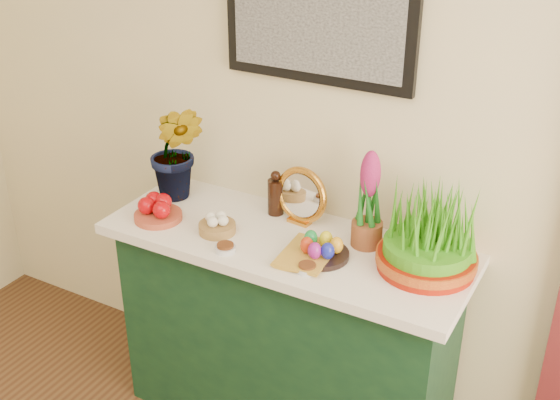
# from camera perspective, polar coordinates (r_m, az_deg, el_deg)

# --- Properties ---
(sideboard) EXTENTS (1.30, 0.45, 0.85)m
(sideboard) POSITION_cam_1_polar(r_m,az_deg,el_deg) (2.89, 0.49, -11.05)
(sideboard) COLOR #153C1E
(sideboard) RESTS_ON ground
(tablecloth) EXTENTS (1.40, 0.55, 0.04)m
(tablecloth) POSITION_cam_1_polar(r_m,az_deg,el_deg) (2.64, 0.53, -3.44)
(tablecloth) COLOR white
(tablecloth) RESTS_ON sideboard
(hyacinth_green) EXTENTS (0.33, 0.30, 0.55)m
(hyacinth_green) POSITION_cam_1_polar(r_m,az_deg,el_deg) (2.85, -8.47, 5.16)
(hyacinth_green) COLOR #1D6C1E
(hyacinth_green) RESTS_ON tablecloth
(apple_bowl) EXTENTS (0.23, 0.23, 0.10)m
(apple_bowl) POSITION_cam_1_polar(r_m,az_deg,el_deg) (2.78, -9.91, -0.83)
(apple_bowl) COLOR #AE472D
(apple_bowl) RESTS_ON tablecloth
(garlic_basket) EXTENTS (0.16, 0.16, 0.08)m
(garlic_basket) POSITION_cam_1_polar(r_m,az_deg,el_deg) (2.66, -5.14, -2.02)
(garlic_basket) COLOR #AC7C45
(garlic_basket) RESTS_ON tablecloth
(vinegar_cruet) EXTENTS (0.06, 0.06, 0.19)m
(vinegar_cruet) POSITION_cam_1_polar(r_m,az_deg,el_deg) (2.76, -0.36, 0.41)
(vinegar_cruet) COLOR black
(vinegar_cruet) RESTS_ON tablecloth
(mirror) EXTENTS (0.23, 0.08, 0.23)m
(mirror) POSITION_cam_1_polar(r_m,az_deg,el_deg) (2.69, 1.75, 0.32)
(mirror) COLOR orange
(mirror) RESTS_ON tablecloth
(book) EXTENTS (0.18, 0.25, 0.03)m
(book) POSITION_cam_1_polar(r_m,az_deg,el_deg) (2.53, 0.37, -3.94)
(book) COLOR gold
(book) RESTS_ON tablecloth
(spice_dish_left) EXTENTS (0.08, 0.08, 0.03)m
(spice_dish_left) POSITION_cam_1_polar(r_m,az_deg,el_deg) (2.55, -4.46, -3.91)
(spice_dish_left) COLOR silver
(spice_dish_left) RESTS_ON tablecloth
(spice_dish_right) EXTENTS (0.08, 0.08, 0.03)m
(spice_dish_right) POSITION_cam_1_polar(r_m,az_deg,el_deg) (2.43, 2.22, -5.56)
(spice_dish_right) COLOR silver
(spice_dish_right) RESTS_ON tablecloth
(egg_plate) EXTENTS (0.22, 0.22, 0.08)m
(egg_plate) POSITION_cam_1_polar(r_m,az_deg,el_deg) (2.50, 3.32, -4.03)
(egg_plate) COLOR black
(egg_plate) RESTS_ON tablecloth
(hyacinth_pink) EXTENTS (0.11, 0.11, 0.37)m
(hyacinth_pink) POSITION_cam_1_polar(r_m,az_deg,el_deg) (2.53, 7.21, -0.32)
(hyacinth_pink) COLOR brown
(hyacinth_pink) RESTS_ON tablecloth
(wheatgrass_sabzeh) EXTENTS (0.35, 0.35, 0.29)m
(wheatgrass_sabzeh) POSITION_cam_1_polar(r_m,az_deg,el_deg) (2.44, 11.98, -2.97)
(wheatgrass_sabzeh) COLOR #981504
(wheatgrass_sabzeh) RESTS_ON tablecloth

